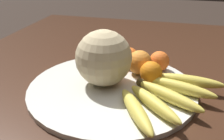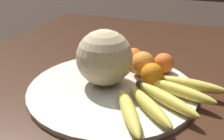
# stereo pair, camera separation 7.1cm
# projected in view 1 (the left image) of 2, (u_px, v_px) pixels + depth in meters

# --- Properties ---
(kitchen_table) EXTENTS (1.62, 1.13, 0.75)m
(kitchen_table) POSITION_uv_depth(u_px,v_px,m) (101.00, 110.00, 0.80)
(kitchen_table) COLOR #3D2316
(kitchen_table) RESTS_ON ground_plane
(fruit_bowl) EXTENTS (0.48, 0.48, 0.01)m
(fruit_bowl) POSITION_uv_depth(u_px,v_px,m) (112.00, 88.00, 0.75)
(fruit_bowl) COLOR silver
(fruit_bowl) RESTS_ON kitchen_table
(melon) EXTENTS (0.16, 0.16, 0.16)m
(melon) POSITION_uv_depth(u_px,v_px,m) (104.00, 58.00, 0.73)
(melon) COLOR beige
(melon) RESTS_ON fruit_bowl
(banana_bunch) EXTENTS (0.30, 0.28, 0.03)m
(banana_bunch) POSITION_uv_depth(u_px,v_px,m) (166.00, 95.00, 0.67)
(banana_bunch) COLOR #473819
(banana_bunch) RESTS_ON fruit_bowl
(orange_front_left) EXTENTS (0.08, 0.08, 0.08)m
(orange_front_left) POSITION_uv_depth(u_px,v_px,m) (140.00, 62.00, 0.80)
(orange_front_left) COLOR orange
(orange_front_left) RESTS_ON fruit_bowl
(orange_front_right) EXTENTS (0.06, 0.06, 0.06)m
(orange_front_right) POSITION_uv_depth(u_px,v_px,m) (129.00, 57.00, 0.86)
(orange_front_right) COLOR orange
(orange_front_right) RESTS_ON fruit_bowl
(orange_mid_center) EXTENTS (0.06, 0.06, 0.06)m
(orange_mid_center) POSITION_uv_depth(u_px,v_px,m) (151.00, 72.00, 0.75)
(orange_mid_center) COLOR orange
(orange_mid_center) RESTS_ON fruit_bowl
(orange_back_left) EXTENTS (0.07, 0.07, 0.07)m
(orange_back_left) POSITION_uv_depth(u_px,v_px,m) (110.00, 58.00, 0.84)
(orange_back_left) COLOR orange
(orange_back_left) RESTS_ON fruit_bowl
(orange_back_right) EXTENTS (0.06, 0.06, 0.06)m
(orange_back_right) POSITION_uv_depth(u_px,v_px,m) (159.00, 61.00, 0.83)
(orange_back_right) COLOR orange
(orange_back_right) RESTS_ON fruit_bowl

